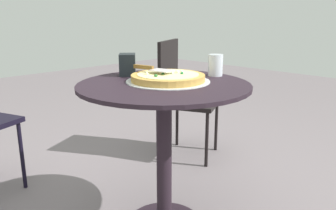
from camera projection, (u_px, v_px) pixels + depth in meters
patio_table at (164, 123)px, 1.62m from camera, size 0.80×0.80×0.75m
pizza_on_tray at (168, 78)px, 1.60m from camera, size 0.40×0.40×0.05m
pizza_server at (152, 69)px, 1.63m from camera, size 0.22×0.10×0.02m
drinking_cup at (215, 65)px, 1.75m from camera, size 0.07×0.07×0.11m
napkin_dispenser at (127, 65)px, 1.75m from camera, size 0.13×0.13×0.11m
patio_chair_near at (181, 91)px, 2.55m from camera, size 0.52×0.52×0.88m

